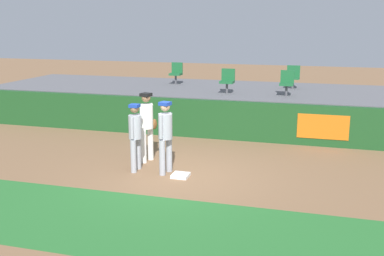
{
  "coord_description": "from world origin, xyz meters",
  "views": [
    {
      "loc": [
        3.35,
        -10.25,
        3.7
      ],
      "look_at": [
        0.12,
        0.95,
        1.0
      ],
      "focal_mm": 43.38,
      "sensor_mm": 36.0,
      "label": 1
    }
  ],
  "objects_px": {
    "player_fielder_home": "(147,122)",
    "seat_front_center": "(227,80)",
    "seat_back_left": "(176,72)",
    "player_runner_visitor": "(165,132)",
    "first_base": "(181,175)",
    "player_coach_visitor": "(135,133)",
    "seat_front_right": "(287,82)",
    "seat_back_right": "(293,76)"
  },
  "relations": [
    {
      "from": "player_fielder_home",
      "to": "seat_front_center",
      "type": "xyz_separation_m",
      "value": [
        1.26,
        4.37,
        0.66
      ]
    },
    {
      "from": "seat_back_left",
      "to": "seat_front_center",
      "type": "height_order",
      "value": "same"
    },
    {
      "from": "player_runner_visitor",
      "to": "seat_front_center",
      "type": "distance_m",
      "value": 5.26
    },
    {
      "from": "first_base",
      "to": "player_coach_visitor",
      "type": "distance_m",
      "value": 1.56
    },
    {
      "from": "player_fielder_home",
      "to": "seat_front_right",
      "type": "distance_m",
      "value": 5.49
    },
    {
      "from": "first_base",
      "to": "player_runner_visitor",
      "type": "bearing_deg",
      "value": 157.31
    },
    {
      "from": "first_base",
      "to": "seat_back_right",
      "type": "bearing_deg",
      "value": 73.82
    },
    {
      "from": "player_runner_visitor",
      "to": "seat_back_right",
      "type": "height_order",
      "value": "seat_back_right"
    },
    {
      "from": "player_fielder_home",
      "to": "seat_front_right",
      "type": "xyz_separation_m",
      "value": [
        3.27,
        4.37,
        0.66
      ]
    },
    {
      "from": "player_runner_visitor",
      "to": "player_coach_visitor",
      "type": "xyz_separation_m",
      "value": [
        -0.79,
        -0.02,
        -0.05
      ]
    },
    {
      "from": "player_coach_visitor",
      "to": "seat_back_right",
      "type": "bearing_deg",
      "value": 155.0
    },
    {
      "from": "seat_back_left",
      "to": "player_runner_visitor",
      "type": "bearing_deg",
      "value": -74.14
    },
    {
      "from": "first_base",
      "to": "seat_front_center",
      "type": "bearing_deg",
      "value": 89.97
    },
    {
      "from": "seat_back_left",
      "to": "seat_back_right",
      "type": "xyz_separation_m",
      "value": [
        4.52,
        0.0,
        0.0
      ]
    },
    {
      "from": "player_runner_visitor",
      "to": "player_coach_visitor",
      "type": "bearing_deg",
      "value": -76.29
    },
    {
      "from": "seat_back_left",
      "to": "player_fielder_home",
      "type": "bearing_deg",
      "value": -79.19
    },
    {
      "from": "player_runner_visitor",
      "to": "seat_front_right",
      "type": "height_order",
      "value": "seat_front_right"
    },
    {
      "from": "seat_front_center",
      "to": "seat_back_right",
      "type": "relative_size",
      "value": 1.0
    },
    {
      "from": "player_coach_visitor",
      "to": "seat_back_right",
      "type": "height_order",
      "value": "seat_back_right"
    },
    {
      "from": "seat_back_right",
      "to": "player_coach_visitor",
      "type": "bearing_deg",
      "value": -115.29
    },
    {
      "from": "player_coach_visitor",
      "to": "seat_back_left",
      "type": "height_order",
      "value": "seat_back_left"
    },
    {
      "from": "player_coach_visitor",
      "to": "seat_back_right",
      "type": "xyz_separation_m",
      "value": [
        3.32,
        7.02,
        0.74
      ]
    },
    {
      "from": "player_coach_visitor",
      "to": "first_base",
      "type": "bearing_deg",
      "value": 82.5
    },
    {
      "from": "seat_front_right",
      "to": "player_runner_visitor",
      "type": "bearing_deg",
      "value": -115.26
    },
    {
      "from": "player_runner_visitor",
      "to": "seat_front_right",
      "type": "distance_m",
      "value": 5.79
    },
    {
      "from": "first_base",
      "to": "player_coach_visitor",
      "type": "relative_size",
      "value": 0.23
    },
    {
      "from": "player_fielder_home",
      "to": "seat_back_left",
      "type": "xyz_separation_m",
      "value": [
        -1.18,
        6.17,
        0.66
      ]
    },
    {
      "from": "seat_back_left",
      "to": "first_base",
      "type": "bearing_deg",
      "value": -71.31
    },
    {
      "from": "player_fielder_home",
      "to": "player_runner_visitor",
      "type": "distance_m",
      "value": 1.16
    },
    {
      "from": "first_base",
      "to": "player_runner_visitor",
      "type": "height_order",
      "value": "player_runner_visitor"
    },
    {
      "from": "player_coach_visitor",
      "to": "seat_back_left",
      "type": "xyz_separation_m",
      "value": [
        -1.2,
        7.02,
        0.74
      ]
    },
    {
      "from": "seat_back_left",
      "to": "seat_back_right",
      "type": "height_order",
      "value": "same"
    },
    {
      "from": "seat_front_center",
      "to": "seat_back_right",
      "type": "bearing_deg",
      "value": 40.84
    },
    {
      "from": "first_base",
      "to": "player_runner_visitor",
      "type": "relative_size",
      "value": 0.22
    },
    {
      "from": "seat_front_center",
      "to": "seat_front_right",
      "type": "bearing_deg",
      "value": -0.01
    },
    {
      "from": "first_base",
      "to": "player_runner_visitor",
      "type": "distance_m",
      "value": 1.11
    },
    {
      "from": "player_coach_visitor",
      "to": "player_fielder_home",
      "type": "bearing_deg",
      "value": -178.17
    },
    {
      "from": "seat_back_left",
      "to": "seat_front_right",
      "type": "bearing_deg",
      "value": -22.05
    },
    {
      "from": "seat_front_center",
      "to": "first_base",
      "type": "bearing_deg",
      "value": -90.03
    },
    {
      "from": "seat_back_left",
      "to": "seat_back_right",
      "type": "bearing_deg",
      "value": 0.0
    },
    {
      "from": "seat_front_center",
      "to": "seat_back_right",
      "type": "xyz_separation_m",
      "value": [
        2.08,
        1.8,
        0.0
      ]
    },
    {
      "from": "seat_front_center",
      "to": "seat_front_right",
      "type": "distance_m",
      "value": 2.01
    }
  ]
}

